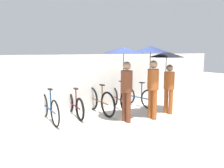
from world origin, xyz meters
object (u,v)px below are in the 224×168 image
(parked_bicycle_0, at_px, (49,108))
(parked_bicycle_1, at_px, (74,105))
(pedestrian_center, at_px, (151,61))
(pedestrian_trailing, at_px, (167,64))
(parked_bicycle_4, at_px, (138,97))
(parked_bicycle_2, at_px, (99,101))
(parked_bicycle_3, at_px, (119,99))
(pedestrian_leading, at_px, (125,61))

(parked_bicycle_0, xyz_separation_m, parked_bicycle_1, (0.79, 0.10, -0.03))
(parked_bicycle_0, height_order, pedestrian_center, pedestrian_center)
(pedestrian_center, bearing_deg, pedestrian_trailing, 10.54)
(parked_bicycle_4, distance_m, pedestrian_trailing, 1.66)
(parked_bicycle_4, bearing_deg, parked_bicycle_2, 80.74)
(parked_bicycle_1, xyz_separation_m, parked_bicycle_2, (0.79, -0.12, 0.05))
(pedestrian_trailing, bearing_deg, parked_bicycle_3, 126.18)
(parked_bicycle_4, bearing_deg, pedestrian_center, 146.05)
(parked_bicycle_1, xyz_separation_m, pedestrian_center, (1.83, -1.33, 1.32))
(parked_bicycle_1, relative_size, pedestrian_leading, 0.80)
(pedestrian_leading, bearing_deg, parked_bicycle_1, 127.17)
(parked_bicycle_3, height_order, parked_bicycle_4, parked_bicycle_4)
(parked_bicycle_2, bearing_deg, parked_bicycle_0, 87.45)
(parked_bicycle_2, xyz_separation_m, parked_bicycle_3, (0.79, 0.07, -0.03))
(parked_bicycle_2, relative_size, parked_bicycle_3, 1.07)
(pedestrian_leading, distance_m, pedestrian_center, 0.83)
(parked_bicycle_4, xyz_separation_m, pedestrian_trailing, (0.26, -1.11, 1.21))
(parked_bicycle_0, xyz_separation_m, pedestrian_leading, (1.82, -1.06, 1.30))
(pedestrian_leading, xyz_separation_m, pedestrian_center, (0.81, -0.17, -0.01))
(parked_bicycle_0, distance_m, parked_bicycle_3, 2.37)
(parked_bicycle_1, distance_m, parked_bicycle_2, 0.80)
(pedestrian_trailing, bearing_deg, parked_bicycle_2, 143.40)
(parked_bicycle_1, bearing_deg, parked_bicycle_3, -87.72)
(pedestrian_center, bearing_deg, parked_bicycle_4, 66.67)
(parked_bicycle_3, distance_m, parked_bicycle_4, 0.79)
(parked_bicycle_0, height_order, pedestrian_leading, pedestrian_leading)
(parked_bicycle_3, relative_size, pedestrian_leading, 0.81)
(parked_bicycle_1, relative_size, parked_bicycle_4, 1.03)
(parked_bicycle_0, bearing_deg, parked_bicycle_2, -91.03)
(parked_bicycle_2, distance_m, parked_bicycle_3, 0.79)
(parked_bicycle_4, xyz_separation_m, pedestrian_leading, (-1.34, -1.09, 1.33))
(pedestrian_leading, relative_size, pedestrian_trailing, 1.07)
(parked_bicycle_4, bearing_deg, parked_bicycle_3, 77.59)
(parked_bicycle_2, distance_m, pedestrian_leading, 1.67)
(parked_bicycle_0, xyz_separation_m, pedestrian_center, (2.62, -1.23, 1.29))
(parked_bicycle_1, xyz_separation_m, pedestrian_leading, (1.03, -1.16, 1.33))
(pedestrian_trailing, bearing_deg, parked_bicycle_0, 155.80)
(parked_bicycle_2, distance_m, pedestrian_trailing, 2.42)
(pedestrian_trailing, bearing_deg, pedestrian_leading, 172.67)
(parked_bicycle_3, bearing_deg, pedestrian_trailing, -126.16)
(parked_bicycle_0, relative_size, pedestrian_leading, 0.86)
(pedestrian_trailing, bearing_deg, parked_bicycle_1, 149.21)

